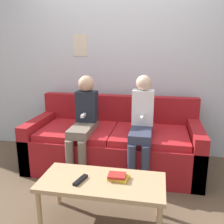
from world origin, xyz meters
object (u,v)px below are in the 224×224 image
object	(u,v)px
coffee_table	(102,185)
person_right	(142,123)
person_left	(84,120)
tv_remote	(81,180)
couch	(114,144)

from	to	relation	value
coffee_table	person_right	size ratio (longest dim) A/B	0.88
coffee_table	person_left	xyz separation A→B (m)	(-0.41, 0.87, 0.29)
coffee_table	person_left	size ratio (longest dim) A/B	0.90
person_right	tv_remote	bearing A→B (deg)	-114.38
coffee_table	tv_remote	size ratio (longest dim) A/B	5.83
couch	person_right	bearing A→B (deg)	-30.66
person_left	person_right	size ratio (longest dim) A/B	0.98
couch	coffee_table	world-z (taller)	couch
couch	tv_remote	distance (m)	1.13
coffee_table	person_right	world-z (taller)	person_right
couch	tv_remote	bearing A→B (deg)	-93.52
coffee_table	tv_remote	bearing A→B (deg)	-163.73
coffee_table	person_right	bearing A→B (deg)	73.91
person_left	person_right	distance (m)	0.66
couch	tv_remote	xyz separation A→B (m)	(-0.07, -1.12, 0.12)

